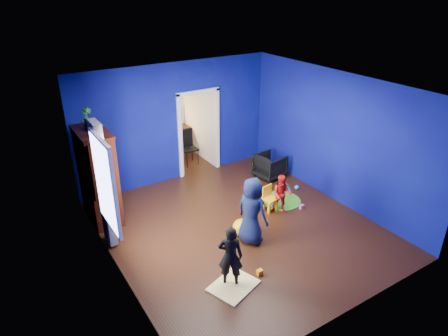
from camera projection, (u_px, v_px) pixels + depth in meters
floor at (239, 228)px, 8.14m from camera, size 5.00×5.50×0.01m
ceiling at (242, 87)px, 6.90m from camera, size 5.00×5.50×0.01m
wall_back at (176, 123)px, 9.62m from camera, size 5.00×0.02×2.90m
wall_front at (355, 235)px, 5.42m from camera, size 5.00×0.02×2.90m
wall_left at (111, 199)px, 6.31m from camera, size 0.02×5.50×2.90m
wall_right at (335, 138)px, 8.72m from camera, size 0.02×5.50×2.90m
alcove at (183, 117)px, 10.66m from camera, size 1.00×1.75×2.50m
armchair at (270, 166)px, 10.11m from camera, size 0.75×0.74×0.61m
child_black at (230, 256)px, 6.43m from camera, size 0.48×0.46×1.11m
child_navy at (252, 211)px, 7.46m from camera, size 0.61×0.75×1.34m
toddler_red at (282, 194)px, 8.50m from camera, size 0.54×0.53×0.88m
vase at (95, 130)px, 7.38m from camera, size 0.28×0.28×0.22m
potted_plant at (86, 118)px, 7.74m from camera, size 0.29×0.29×0.39m
tv_armoire at (98, 176)px, 8.07m from camera, size 0.58×1.14×1.96m
crt_tv at (100, 174)px, 8.08m from camera, size 0.46×0.70×0.54m
yellow_blanket at (233, 286)px, 6.58m from camera, size 0.91×0.81×0.03m
hopper_ball at (242, 228)px, 7.83m from camera, size 0.35×0.35×0.35m
kid_chair at (270, 200)px, 8.67m from camera, size 0.33×0.33×0.50m
play_mat at (281, 200)px, 9.12m from camera, size 0.89×0.89×0.02m
toy_arch at (281, 200)px, 9.12m from camera, size 0.77×0.28×0.79m
window_left at (104, 184)px, 6.55m from camera, size 0.03×0.95×1.55m
curtain at (103, 185)px, 7.15m from camera, size 0.14×0.42×2.40m
doorway at (199, 134)px, 10.08m from camera, size 1.16×0.10×2.10m
study_desk at (174, 140)px, 11.52m from camera, size 0.88×0.44×0.75m
desk_monitor at (171, 120)px, 11.37m from camera, size 0.40×0.05×0.32m
desk_lamp at (163, 123)px, 11.20m from camera, size 0.14×0.14×0.14m
folding_chair at (189, 148)px, 10.75m from camera, size 0.40×0.40×0.92m
book_shelf at (169, 83)px, 10.90m from camera, size 0.88×0.24×0.04m
toy_0 at (297, 187)px, 9.60m from camera, size 0.11×0.11×0.11m
toy_1 at (260, 272)px, 6.83m from camera, size 0.10×0.08×0.10m
toy_2 at (262, 203)px, 8.92m from camera, size 0.11×0.11×0.11m
toy_3 at (302, 207)px, 8.79m from camera, size 0.10×0.08×0.10m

